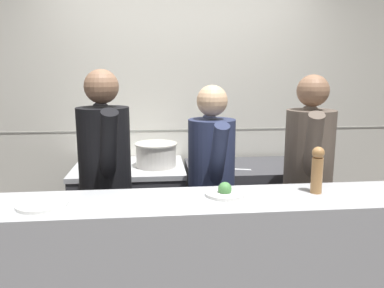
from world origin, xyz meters
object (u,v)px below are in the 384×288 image
plated_dish_appetiser (225,192)px  chef_head_cook (106,182)px  stock_pot (105,156)px  chef_line (307,179)px  oven_range (131,216)px  pepper_mill (317,169)px  chef_sous (211,187)px  chefs_knife (223,168)px  sauce_pot (156,154)px  plated_dish_main (42,204)px

plated_dish_appetiser → chef_head_cook: bearing=143.7°
stock_pot → chef_line: 1.62m
oven_range → stock_pot: (-0.19, -0.05, 0.55)m
plated_dish_appetiser → pepper_mill: 0.54m
stock_pot → chef_line: chef_line is taller
plated_dish_appetiser → chef_sous: bearing=89.3°
chefs_knife → chef_head_cook: bearing=-150.5°
chef_sous → pepper_mill: bearing=-49.3°
oven_range → chef_head_cook: bearing=-100.7°
oven_range → sauce_pot: sauce_pot is taller
oven_range → chef_line: (1.31, -0.64, 0.48)m
chefs_knife → plated_dish_main: bearing=-136.0°
stock_pot → plated_dish_main: bearing=-98.4°
oven_range → chef_head_cook: 0.81m
plated_dish_appetiser → chef_line: size_ratio=0.13×
pepper_mill → chef_line: chef_line is taller
sauce_pot → chef_line: bearing=-29.0°
chefs_knife → plated_dish_appetiser: bearing=-100.3°
chefs_knife → plated_dish_main: 1.62m
chefs_knife → plated_dish_main: (-1.16, -1.12, 0.13)m
sauce_pot → chef_line: chef_line is taller
sauce_pot → chef_sous: bearing=-56.5°
sauce_pot → chef_sous: size_ratio=0.22×
chef_head_cook → oven_range: bearing=64.6°
stock_pot → plated_dish_main: (-0.17, -1.17, 0.01)m
stock_pot → plated_dish_main: size_ratio=0.99×
oven_range → plated_dish_appetiser: plated_dish_appetiser is taller
sauce_pot → plated_dish_main: bearing=-116.7°
stock_pot → chef_sous: bearing=-35.2°
chef_head_cook → chef_line: chef_head_cook is taller
chef_sous → chef_line: 0.70m
stock_pot → chef_head_cook: (0.07, -0.57, -0.05)m
oven_range → chef_head_cook: chef_head_cook is taller
plated_dish_main → pepper_mill: pepper_mill is taller
pepper_mill → plated_dish_main: bearing=-177.7°
sauce_pot → plated_dish_appetiser: bearing=-71.4°
oven_range → pepper_mill: (1.14, -1.17, 0.70)m
sauce_pot → chef_line: size_ratio=0.21×
pepper_mill → chef_sous: chef_sous is taller
stock_pot → pepper_mill: 1.74m
plated_dish_appetiser → chef_line: 0.88m
sauce_pot → plated_dish_main: size_ratio=1.37×
sauce_pot → chefs_knife: bearing=-6.3°
chefs_knife → chef_line: chef_line is taller
chefs_knife → plated_dish_main: plated_dish_main is taller
oven_range → plated_dish_appetiser: (0.61, -1.16, 0.58)m
sauce_pot → chef_sous: (0.38, -0.58, -0.12)m
stock_pot → plated_dish_appetiser: (0.80, -1.11, 0.02)m
plated_dish_appetiser → sauce_pot: bearing=108.6°
oven_range → sauce_pot: 0.61m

